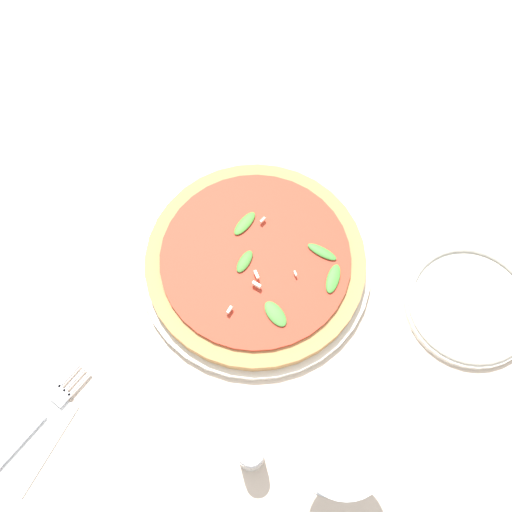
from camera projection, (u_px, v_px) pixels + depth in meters
The scene contains 7 objects.
ground_plane at pixel (281, 272), 0.86m from camera, with size 6.00×6.00×0.00m, color beige.
pizza_arugula_main at pixel (256, 260), 0.85m from camera, with size 0.33×0.33×0.05m.
wine_glass at pixel (339, 457), 0.67m from camera, with size 0.10×0.10×0.14m.
napkin at pixel (25, 436), 0.77m from camera, with size 0.14×0.11×0.01m.
fork at pixel (28, 431), 0.77m from camera, with size 0.19×0.10×0.00m.
side_plate_white at pixel (470, 305), 0.84m from camera, with size 0.18×0.18×0.02m.
shaker_pepper at pixel (251, 456), 0.73m from camera, with size 0.03×0.03×0.07m.
Camera 1 is at (-0.33, -0.04, 0.80)m, focal length 42.00 mm.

